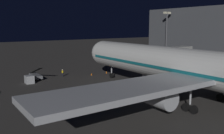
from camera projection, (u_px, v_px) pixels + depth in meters
name	position (u px, v px, depth m)	size (l,w,h in m)	color
ground_plane	(146.00, 88.00, 48.18)	(320.00, 320.00, 0.00)	#383533
airliner_at_gate	(202.00, 70.00, 37.36)	(53.24, 61.08, 18.85)	silver
jet_bridge	(159.00, 53.00, 58.08)	(18.05, 3.40, 7.12)	#9E9E99
apron_floodlight_mast	(166.00, 34.00, 76.26)	(2.90, 0.50, 16.17)	#59595E
belt_loader	(36.00, 75.00, 56.45)	(1.96, 8.74, 3.32)	slate
baggage_container_mid_row	(29.00, 79.00, 52.18)	(1.63, 1.86, 1.68)	#B7BABF
ground_crew_near_nose_gear	(63.00, 73.00, 59.09)	(0.40, 0.40, 1.77)	black
traffic_cone_nose_port	(106.00, 72.00, 63.31)	(0.36, 0.36, 0.55)	orange
traffic_cone_nose_starboard	(91.00, 74.00, 60.83)	(0.36, 0.36, 0.55)	orange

